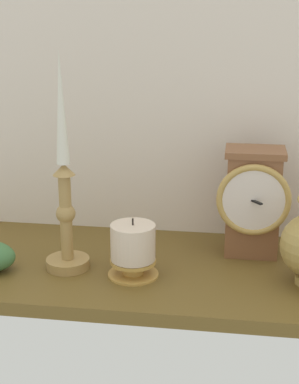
# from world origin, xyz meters

# --- Properties ---
(ground_plane) EXTENTS (1.00, 0.36, 0.02)m
(ground_plane) POSITION_xyz_m (0.00, 0.00, -0.01)
(ground_plane) COLOR brown
(back_wall) EXTENTS (1.20, 0.02, 0.65)m
(back_wall) POSITION_xyz_m (0.00, 0.18, 0.33)
(back_wall) COLOR silver
(back_wall) RESTS_ON ground_plane
(mantel_clock) EXTENTS (0.14, 0.10, 0.20)m
(mantel_clock) POSITION_xyz_m (0.22, 0.08, 0.11)
(mantel_clock) COLOR brown
(mantel_clock) RESTS_ON ground_plane
(candlestick_tall_left) EXTENTS (0.08, 0.08, 0.39)m
(candlestick_tall_left) POSITION_xyz_m (-0.11, -0.04, 0.13)
(candlestick_tall_left) COLOR #A88449
(candlestick_tall_left) RESTS_ON ground_plane
(pillar_candle_front) EXTENTS (0.09, 0.09, 0.11)m
(pillar_candle_front) POSITION_xyz_m (0.01, -0.05, 0.05)
(pillar_candle_front) COLOR gold
(pillar_candle_front) RESTS_ON ground_plane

